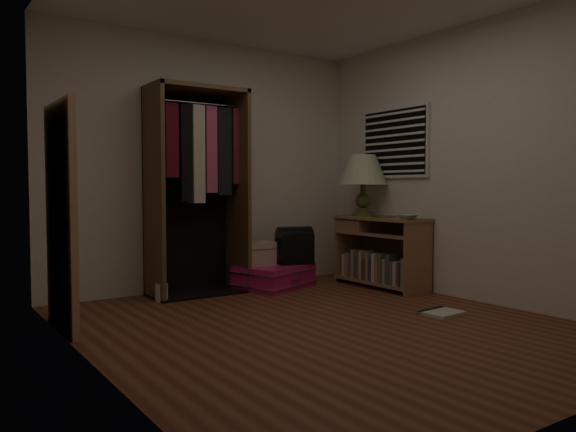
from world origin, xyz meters
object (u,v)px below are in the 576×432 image
object	(u,v)px
train_case	(256,253)
table_lamp	(363,171)
pink_suitcase	(274,276)
console_bookshelf	(378,250)
floor_mirror	(61,217)
open_wardrobe	(198,173)
white_jug	(162,292)
black_bag	(295,245)

from	to	relation	value
train_case	table_lamp	size ratio (longest dim) A/B	0.56
pink_suitcase	console_bookshelf	bearing A→B (deg)	-51.19
floor_mirror	pink_suitcase	world-z (taller)	floor_mirror
console_bookshelf	train_case	size ratio (longest dim) A/B	2.96
open_wardrobe	floor_mirror	distance (m)	1.70
pink_suitcase	train_case	size ratio (longest dim) A/B	2.54
console_bookshelf	pink_suitcase	distance (m)	1.15
console_bookshelf	open_wardrobe	world-z (taller)	open_wardrobe
console_bookshelf	open_wardrobe	distance (m)	2.08
pink_suitcase	white_jug	bearing A→B (deg)	158.88
floor_mirror	pink_suitcase	size ratio (longest dim) A/B	1.77
console_bookshelf	train_case	world-z (taller)	console_bookshelf
train_case	table_lamp	xyz separation A→B (m)	(1.16, -0.37, 0.87)
table_lamp	black_bag	bearing A→B (deg)	160.87
open_wardrobe	floor_mirror	bearing A→B (deg)	-152.31
table_lamp	train_case	bearing A→B (deg)	162.09
console_bookshelf	table_lamp	size ratio (longest dim) A/B	1.65
train_case	table_lamp	bearing A→B (deg)	-20.11
console_bookshelf	black_bag	bearing A→B (deg)	145.35
floor_mirror	white_jug	xyz separation A→B (m)	(1.01, 0.60, -0.76)
floor_mirror	white_jug	size ratio (longest dim) A/B	8.31
white_jug	open_wardrobe	bearing A→B (deg)	20.59
floor_mirror	console_bookshelf	bearing A→B (deg)	0.70
pink_suitcase	table_lamp	distance (m)	1.52
train_case	white_jug	world-z (taller)	train_case
table_lamp	floor_mirror	bearing A→B (deg)	-174.85
open_wardrobe	train_case	world-z (taller)	open_wardrobe
open_wardrobe	pink_suitcase	xyz separation A→B (m)	(0.80, -0.17, -1.09)
open_wardrobe	black_bag	bearing A→B (deg)	-12.25
pink_suitcase	white_jug	size ratio (longest dim) A/B	4.70
black_bag	table_lamp	xyz separation A→B (m)	(0.74, -0.26, 0.79)
black_bag	white_jug	bearing A→B (deg)	-168.51
open_wardrobe	black_bag	distance (m)	1.29
floor_mirror	black_bag	distance (m)	2.59
open_wardrobe	table_lamp	world-z (taller)	open_wardrobe
table_lamp	white_jug	size ratio (longest dim) A/B	3.31
train_case	white_jug	xyz separation A→B (m)	(-1.07, -0.07, -0.29)
console_bookshelf	floor_mirror	size ratio (longest dim) A/B	0.66
pink_suitcase	table_lamp	size ratio (longest dim) A/B	1.42
open_wardrobe	table_lamp	size ratio (longest dim) A/B	3.03
open_wardrobe	white_jug	bearing A→B (deg)	-159.41
train_case	black_bag	distance (m)	0.44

